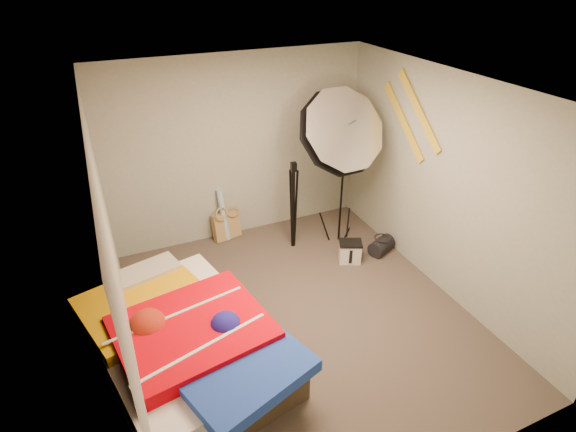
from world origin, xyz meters
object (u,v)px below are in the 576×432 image
duffel_bag (381,246)px  camera_tripod (293,200)px  wrapping_roll (223,215)px  tote_bag (226,226)px  bed (184,341)px  photo_umbrella (339,133)px  camera_case (350,252)px

duffel_bag → camera_tripod: 1.34m
wrapping_roll → camera_tripod: 1.04m
tote_bag → bed: size_ratio=0.16×
tote_bag → photo_umbrella: photo_umbrella is taller
wrapping_roll → camera_case: 1.81m
photo_umbrella → duffel_bag: bearing=-34.5°
wrapping_roll → duffel_bag: size_ratio=2.13×
camera_case → duffel_bag: camera_case is taller
tote_bag → bed: (-1.04, -2.05, 0.11)m
tote_bag → camera_case: tote_bag is taller
camera_case → bed: size_ratio=0.11×
wrapping_roll → tote_bag: bearing=1.4°
tote_bag → camera_tripod: bearing=-47.8°
tote_bag → bed: bearing=-128.4°
photo_umbrella → tote_bag: bearing=146.4°
bed → camera_tripod: bearing=39.2°
duffel_bag → photo_umbrella: photo_umbrella is taller
wrapping_roll → camera_tripod: bearing=-35.3°
photo_umbrella → camera_tripod: bearing=151.3°
duffel_bag → bed: (-2.83, -0.85, 0.20)m
bed → camera_tripod: 2.38m
bed → photo_umbrella: photo_umbrella is taller
duffel_bag → tote_bag: bearing=122.1°
tote_bag → camera_case: (1.30, -1.20, -0.06)m
camera_tripod → photo_umbrella: bearing=-28.7°
duffel_bag → bed: bed is taller
wrapping_roll → bed: bearing=-116.3°
wrapping_roll → photo_umbrella: size_ratio=0.32×
wrapping_roll → bed: size_ratio=0.30×
wrapping_roll → camera_tripod: camera_tripod is taller
camera_case → duffel_bag: size_ratio=0.78×
tote_bag → duffel_bag: tote_bag is taller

